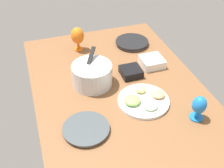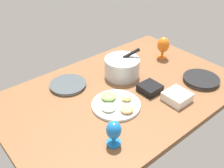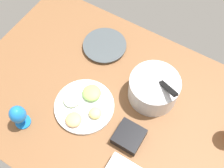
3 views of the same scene
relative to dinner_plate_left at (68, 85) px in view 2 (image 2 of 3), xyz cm
name	(u,v)px [view 2 (image 2 of 3)]	position (x,y,z in cm)	size (l,w,h in cm)	color
ground_plane	(122,93)	(25.11, -27.88, -3.19)	(160.00, 104.00, 4.00)	brown
dinner_plate_left	(68,85)	(0.00, 0.00, 0.00)	(24.86, 24.86, 2.29)	silver
dinner_plate_right	(201,79)	(75.22, -55.06, 0.38)	(25.17, 25.17, 3.01)	#4C4C51
mixing_bowl	(122,67)	(37.51, -13.52, 6.32)	(25.25, 25.08, 20.03)	silver
fruit_platter	(116,104)	(11.24, -37.38, 0.52)	(30.35, 30.35, 5.22)	silver
hurricane_glass_orange	(163,45)	(80.59, -14.32, 10.04)	(9.62, 9.62, 18.02)	orange
hurricane_glass_blue	(114,131)	(-9.75, -60.07, 7.66)	(7.88, 7.88, 14.96)	blue
square_bowl_white	(177,96)	(44.58, -57.90, 1.99)	(14.79, 14.79, 5.72)	white
square_bowl_black	(150,88)	(38.69, -40.07, 1.61)	(13.07, 13.07, 5.03)	black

